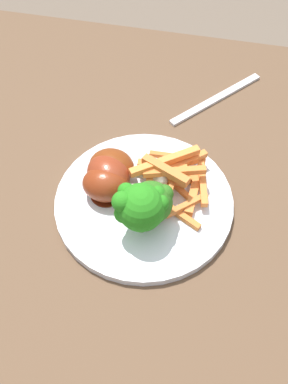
% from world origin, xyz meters
% --- Properties ---
extents(ground_plane, '(6.00, 6.00, 0.00)m').
position_xyz_m(ground_plane, '(0.00, 0.00, 0.00)').
color(ground_plane, '#6B5B4C').
extents(dining_table, '(0.92, 0.89, 0.72)m').
position_xyz_m(dining_table, '(0.00, 0.00, 0.61)').
color(dining_table, brown).
rests_on(dining_table, ground_plane).
extents(dinner_plate, '(0.25, 0.25, 0.01)m').
position_xyz_m(dinner_plate, '(-0.06, 0.05, 0.73)').
color(dinner_plate, silver).
rests_on(dinner_plate, dining_table).
extents(broccoli_floret_front, '(0.06, 0.07, 0.08)m').
position_xyz_m(broccoli_floret_front, '(-0.02, 0.05, 0.79)').
color(broccoli_floret_front, '#76B354').
rests_on(broccoli_floret_front, dinner_plate).
extents(broccoli_floret_middle, '(0.06, 0.06, 0.07)m').
position_xyz_m(broccoli_floret_middle, '(-0.03, 0.06, 0.78)').
color(broccoli_floret_middle, '#89B34E').
rests_on(broccoli_floret_middle, dinner_plate).
extents(carrot_fries_pile, '(0.12, 0.11, 0.04)m').
position_xyz_m(carrot_fries_pile, '(-0.10, 0.08, 0.76)').
color(carrot_fries_pile, orange).
rests_on(carrot_fries_pile, dinner_plate).
extents(chicken_drumstick_near, '(0.06, 0.11, 0.05)m').
position_xyz_m(chicken_drumstick_near, '(-0.06, -0.00, 0.76)').
color(chicken_drumstick_near, '#581B0B').
rests_on(chicken_drumstick_near, dinner_plate).
extents(chicken_drumstick_far, '(0.11, 0.11, 0.05)m').
position_xyz_m(chicken_drumstick_far, '(-0.08, -0.01, 0.76)').
color(chicken_drumstick_far, '#5E1C0F').
rests_on(chicken_drumstick_far, dinner_plate).
extents(chicken_drumstick_extra, '(0.06, 0.12, 0.05)m').
position_xyz_m(chicken_drumstick_extra, '(-0.10, -0.00, 0.76)').
color(chicken_drumstick_extra, '#531E0B').
rests_on(chicken_drumstick_extra, dinner_plate).
extents(fork, '(0.15, 0.14, 0.00)m').
position_xyz_m(fork, '(-0.30, 0.12, 0.73)').
color(fork, silver).
rests_on(fork, dining_table).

